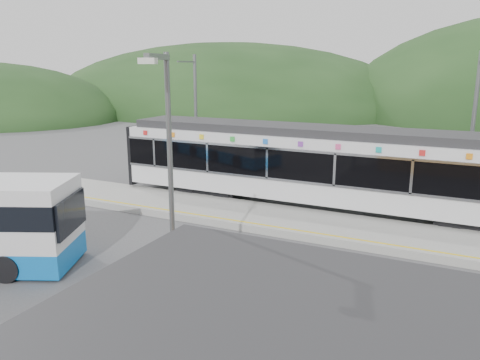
% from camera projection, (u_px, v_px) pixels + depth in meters
% --- Properties ---
extents(ground, '(120.00, 120.00, 0.00)m').
position_uv_depth(ground, '(242.00, 250.00, 16.63)').
color(ground, '#4C4C4F').
rests_on(ground, ground).
extents(hills, '(146.00, 149.00, 26.00)m').
position_uv_depth(hills, '(439.00, 230.00, 18.64)').
color(hills, '#1E3D19').
rests_on(hills, ground).
extents(platform, '(26.00, 3.20, 0.30)m').
position_uv_depth(platform, '(276.00, 219.00, 19.48)').
color(platform, '#9E9E99').
rests_on(platform, ground).
extents(yellow_line, '(26.00, 0.10, 0.01)m').
position_uv_depth(yellow_line, '(264.00, 225.00, 18.31)').
color(yellow_line, yellow).
rests_on(yellow_line, platform).
extents(train, '(20.44, 3.01, 3.74)m').
position_uv_depth(train, '(332.00, 166.00, 20.73)').
color(train, black).
rests_on(train, ground).
extents(catenary_mast_west, '(0.18, 1.80, 7.00)m').
position_uv_depth(catenary_mast_west, '(196.00, 116.00, 26.22)').
color(catenary_mast_west, slate).
rests_on(catenary_mast_west, ground).
extents(catenary_mast_east, '(0.18, 1.80, 7.00)m').
position_uv_depth(catenary_mast_east, '(472.00, 130.00, 20.30)').
color(catenary_mast_east, slate).
rests_on(catenary_mast_east, ground).
extents(lamp_post, '(0.38, 1.18, 6.64)m').
position_uv_depth(lamp_post, '(167.00, 175.00, 10.54)').
color(lamp_post, slate).
rests_on(lamp_post, ground).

